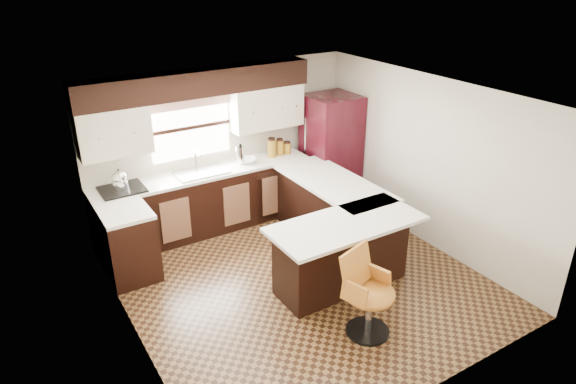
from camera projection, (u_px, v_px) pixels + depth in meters
floor at (300, 280)px, 6.63m from camera, size 4.40×4.40×0.00m
ceiling at (303, 97)px, 5.62m from camera, size 4.40×4.40×0.00m
wall_back at (223, 144)px, 7.82m from camera, size 4.40×0.00×4.40m
wall_front at (441, 288)px, 4.43m from camera, size 4.40×0.00×4.40m
wall_left at (125, 243)px, 5.12m from camera, size 0.00×4.40×4.40m
wall_right at (428, 162)px, 7.13m from camera, size 0.00×4.40×4.40m
base_cab_back at (207, 202)px, 7.69m from camera, size 3.30×0.60×0.90m
base_cab_left at (129, 245)px, 6.54m from camera, size 0.60×0.70×0.90m
counter_back at (204, 173)px, 7.49m from camera, size 3.30×0.60×0.04m
counter_left at (124, 212)px, 6.34m from camera, size 0.60×0.70×0.04m
soffit at (198, 83)px, 7.07m from camera, size 3.40×0.35×0.36m
upper_cab_left at (113, 132)px, 6.70m from camera, size 0.94×0.35×0.64m
upper_cab_right at (266, 107)px, 7.80m from camera, size 1.14×0.35×0.64m
window_pane at (191, 128)px, 7.42m from camera, size 1.20×0.02×0.90m
valance at (189, 102)px, 7.23m from camera, size 1.30×0.06×0.18m
sink at (202, 172)px, 7.44m from camera, size 0.75×0.45×0.03m
dishwasher at (274, 195)px, 7.96m from camera, size 0.58×0.03×0.78m
cooktop at (122, 189)px, 6.89m from camera, size 0.58×0.50×0.02m
peninsula_long at (329, 214)px, 7.35m from camera, size 0.60×1.95×0.90m
peninsula_return at (341, 254)px, 6.35m from camera, size 1.65×0.60×0.90m
counter_pen_long at (334, 183)px, 7.18m from camera, size 0.84×1.95×0.04m
counter_pen_return at (346, 224)px, 6.07m from camera, size 1.89×0.84×0.04m
refrigerator at (331, 151)px, 8.36m from camera, size 0.79×0.75×1.83m
bar_chair at (370, 296)px, 5.50m from camera, size 0.66×0.66×0.99m
kettle at (120, 179)px, 6.82m from camera, size 0.21×0.21×0.28m
percolator at (240, 155)px, 7.71m from camera, size 0.13×0.13×0.28m
mixing_bowl at (247, 160)px, 7.81m from camera, size 0.34×0.34×0.07m
canister_large at (272, 148)px, 7.99m from camera, size 0.13×0.13×0.28m
canister_med at (280, 148)px, 8.07m from camera, size 0.12×0.12×0.24m
canister_small at (287, 148)px, 8.15m from camera, size 0.12×0.12×0.17m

